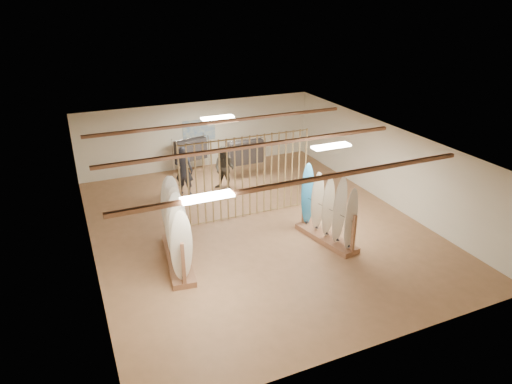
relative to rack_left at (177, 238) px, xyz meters
name	(u,v)px	position (x,y,z in m)	size (l,w,h in m)	color
floor	(256,226)	(2.84, 1.06, -0.76)	(12.00, 12.00, 0.00)	#A97852
ceiling	(256,143)	(2.84, 1.06, 2.04)	(12.00, 12.00, 0.00)	gray
wall_back	(199,135)	(2.84, 7.06, 0.64)	(12.00, 12.00, 0.00)	white
wall_front	(375,294)	(2.84, -4.94, 0.64)	(12.00, 12.00, 0.00)	white
wall_left	(87,215)	(-2.16, 1.06, 0.64)	(12.00, 12.00, 0.00)	white
wall_right	(386,164)	(7.84, 1.06, 0.64)	(12.00, 12.00, 0.00)	white
ceiling_slats	(256,146)	(2.84, 1.06, 1.96)	(9.50, 6.12, 0.10)	#986445
light_panels	(256,145)	(2.84, 1.06, 1.98)	(1.20, 0.35, 0.06)	white
bamboo_partition	(246,177)	(2.84, 1.86, 0.64)	(4.45, 0.05, 2.78)	#A68651
poster	(199,130)	(2.84, 7.04, 0.84)	(1.40, 0.03, 0.90)	#3873C4
rack_left	(177,238)	(0.00, 0.00, 0.00)	(0.96, 2.81, 2.22)	#986445
rack_right	(327,219)	(4.43, -0.64, -0.03)	(1.02, 2.32, 2.14)	#986445
clothing_rack_a	(191,150)	(2.28, 6.46, 0.24)	(1.41, 0.63, 1.54)	silver
clothing_rack_b	(246,152)	(4.16, 5.09, 0.31)	(1.53, 0.39, 1.64)	silver
shopper_a	(184,168)	(1.43, 4.41, 0.30)	(0.77, 0.52, 2.11)	#292A31
shopper_b	(224,166)	(2.95, 4.27, 0.20)	(0.93, 0.72, 1.92)	#322E26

